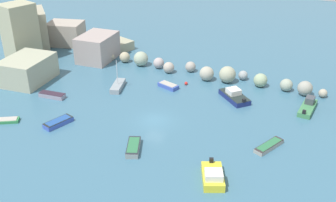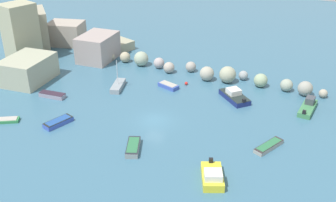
{
  "view_description": "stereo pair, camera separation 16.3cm",
  "coord_description": "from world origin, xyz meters",
  "views": [
    {
      "loc": [
        20.89,
        -40.79,
        26.56
      ],
      "look_at": [
        0.0,
        4.07,
        1.0
      ],
      "focal_mm": 42.98,
      "sensor_mm": 36.0,
      "label": 1
    },
    {
      "loc": [
        21.04,
        -40.72,
        26.56
      ],
      "look_at": [
        0.0,
        4.07,
        1.0
      ],
      "focal_mm": 42.98,
      "sensor_mm": 36.0,
      "label": 2
    }
  ],
  "objects": [
    {
      "name": "moored_boat_2",
      "position": [
        -9.58,
        6.44,
        0.4
      ],
      "size": [
        2.66,
        4.69,
        4.59
      ],
      "rotation": [
        0.0,
        0.0,
        1.87
      ],
      "color": "#89959D",
      "rests_on": "cove_water"
    },
    {
      "name": "moored_boat_7",
      "position": [
        -16.71,
        -0.25,
        0.34
      ],
      "size": [
        4.03,
        1.63,
        0.68
      ],
      "rotation": [
        0.0,
        0.0,
        0.1
      ],
      "color": "gray",
      "rests_on": "cove_water"
    },
    {
      "name": "moored_boat_8",
      "position": [
        -2.69,
        9.93,
        0.32
      ],
      "size": [
        3.5,
        2.3,
        0.67
      ],
      "rotation": [
        0.0,
        0.0,
        5.98
      ],
      "color": "#3C56B3",
      "rests_on": "cove_water"
    },
    {
      "name": "moored_boat_3",
      "position": [
        7.64,
        10.42,
        0.54
      ],
      "size": [
        5.43,
        5.23,
        1.53
      ],
      "rotation": [
        0.0,
        0.0,
        2.41
      ],
      "color": "navy",
      "rests_on": "cove_water"
    },
    {
      "name": "cliff_headland_left",
      "position": [
        -28.06,
        12.5,
        3.18
      ],
      "size": [
        23.06,
        26.17,
        10.28
      ],
      "color": "#A3A183",
      "rests_on": "ground"
    },
    {
      "name": "channel_buoy",
      "position": [
        -0.6,
        12.03,
        0.25
      ],
      "size": [
        0.51,
        0.51,
        0.51
      ],
      "primitive_type": "sphere",
      "color": "red",
      "rests_on": "cove_water"
    },
    {
      "name": "moored_boat_1",
      "position": [
        11.04,
        -8.64,
        0.62
      ],
      "size": [
        3.65,
        4.63,
        1.62
      ],
      "rotation": [
        0.0,
        0.0,
        5.14
      ],
      "color": "yellow",
      "rests_on": "cove_water"
    },
    {
      "name": "moored_boat_9",
      "position": [
        -17.37,
        -8.42,
        0.21
      ],
      "size": [
        3.15,
        2.61,
        0.45
      ],
      "rotation": [
        0.0,
        0.0,
        0.55
      ],
      "color": "#32884B",
      "rests_on": "cove_water"
    },
    {
      "name": "moored_boat_5",
      "position": [
        14.99,
        -0.06,
        0.29
      ],
      "size": [
        2.8,
        4.45,
        0.54
      ],
      "rotation": [
        0.0,
        0.0,
        1.16
      ],
      "color": "#959892",
      "rests_on": "cove_water"
    },
    {
      "name": "rock_breakwater",
      "position": [
        1.46,
        16.04,
        1.08
      ],
      "size": [
        37.2,
        4.54,
        2.63
      ],
      "color": "#ACA791",
      "rests_on": "ground"
    },
    {
      "name": "moored_boat_4",
      "position": [
        -10.85,
        -6.18,
        0.34
      ],
      "size": [
        2.47,
        4.05,
        0.66
      ],
      "rotation": [
        0.0,
        0.0,
        1.28
      ],
      "color": "#3955B8",
      "rests_on": "cove_water"
    },
    {
      "name": "moored_boat_6",
      "position": [
        17.78,
        11.57,
        0.51
      ],
      "size": [
        2.05,
        5.3,
        1.59
      ],
      "rotation": [
        0.0,
        0.0,
        1.5
      ],
      "color": "#408351",
      "rests_on": "cove_water"
    },
    {
      "name": "cove_water",
      "position": [
        0.0,
        0.0,
        0.0
      ],
      "size": [
        160.0,
        160.0,
        0.0
      ],
      "primitive_type": "plane",
      "color": "#3C6A84",
      "rests_on": "ground"
    },
    {
      "name": "moored_boat_0",
      "position": [
        0.75,
        -7.1,
        0.36
      ],
      "size": [
        2.83,
        4.09,
        0.7
      ],
      "rotation": [
        0.0,
        0.0,
        5.12
      ],
      "color": "gray",
      "rests_on": "cove_water"
    }
  ]
}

